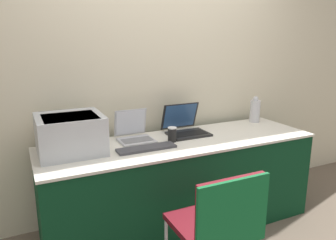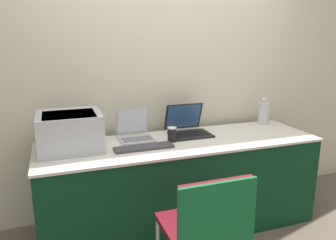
{
  "view_description": "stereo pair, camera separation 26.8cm",
  "coord_description": "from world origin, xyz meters",
  "px_view_note": "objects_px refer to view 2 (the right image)",
  "views": [
    {
      "loc": [
        -1.22,
        -1.97,
        1.61
      ],
      "look_at": [
        -0.1,
        0.38,
        0.96
      ],
      "focal_mm": 35.0,
      "sensor_mm": 36.0,
      "label": 1
    },
    {
      "loc": [
        -0.98,
        -2.07,
        1.61
      ],
      "look_at": [
        -0.1,
        0.38,
        0.96
      ],
      "focal_mm": 35.0,
      "sensor_mm": 36.0,
      "label": 2
    }
  ],
  "objects_px": {
    "printer": "(70,130)",
    "coffee_cup": "(172,135)",
    "external_keyboard": "(144,147)",
    "laptop_left": "(135,133)",
    "metal_pitcher": "(264,112)",
    "chair": "(207,222)",
    "laptop_right": "(188,128)"
  },
  "relations": [
    {
      "from": "printer",
      "to": "coffee_cup",
      "type": "bearing_deg",
      "value": -5.82
    },
    {
      "from": "printer",
      "to": "external_keyboard",
      "type": "distance_m",
      "value": 0.58
    },
    {
      "from": "laptop_left",
      "to": "external_keyboard",
      "type": "relative_size",
      "value": 0.63
    },
    {
      "from": "laptop_left",
      "to": "metal_pitcher",
      "type": "xyz_separation_m",
      "value": [
        1.32,
        0.06,
        0.07
      ]
    },
    {
      "from": "metal_pitcher",
      "to": "chair",
      "type": "xyz_separation_m",
      "value": [
        -1.13,
        -1.06,
        -0.38
      ]
    },
    {
      "from": "external_keyboard",
      "to": "chair",
      "type": "xyz_separation_m",
      "value": [
        0.19,
        -0.73,
        -0.27
      ]
    },
    {
      "from": "metal_pitcher",
      "to": "chair",
      "type": "height_order",
      "value": "metal_pitcher"
    },
    {
      "from": "laptop_right",
      "to": "coffee_cup",
      "type": "relative_size",
      "value": 2.88
    },
    {
      "from": "printer",
      "to": "external_keyboard",
      "type": "height_order",
      "value": "printer"
    },
    {
      "from": "printer",
      "to": "coffee_cup",
      "type": "relative_size",
      "value": 3.88
    },
    {
      "from": "printer",
      "to": "coffee_cup",
      "type": "xyz_separation_m",
      "value": [
        0.8,
        -0.08,
        -0.09
      ]
    },
    {
      "from": "external_keyboard",
      "to": "printer",
      "type": "bearing_deg",
      "value": 161.78
    },
    {
      "from": "laptop_left",
      "to": "chair",
      "type": "xyz_separation_m",
      "value": [
        0.2,
        -1.0,
        -0.31
      ]
    },
    {
      "from": "metal_pitcher",
      "to": "external_keyboard",
      "type": "bearing_deg",
      "value": -165.99
    },
    {
      "from": "external_keyboard",
      "to": "laptop_left",
      "type": "bearing_deg",
      "value": 90.67
    },
    {
      "from": "printer",
      "to": "chair",
      "type": "bearing_deg",
      "value": -51.38
    },
    {
      "from": "laptop_right",
      "to": "chair",
      "type": "xyz_separation_m",
      "value": [
        -0.29,
        -0.99,
        -0.31
      ]
    },
    {
      "from": "printer",
      "to": "external_keyboard",
      "type": "relative_size",
      "value": 1.02
    },
    {
      "from": "coffee_cup",
      "to": "metal_pitcher",
      "type": "distance_m",
      "value": 1.08
    },
    {
      "from": "coffee_cup",
      "to": "chair",
      "type": "height_order",
      "value": "coffee_cup"
    },
    {
      "from": "coffee_cup",
      "to": "laptop_right",
      "type": "bearing_deg",
      "value": 37.89
    },
    {
      "from": "coffee_cup",
      "to": "chair",
      "type": "relative_size",
      "value": 0.14
    },
    {
      "from": "printer",
      "to": "chair",
      "type": "height_order",
      "value": "printer"
    },
    {
      "from": "external_keyboard",
      "to": "chair",
      "type": "bearing_deg",
      "value": -75.29
    },
    {
      "from": "laptop_left",
      "to": "chair",
      "type": "bearing_deg",
      "value": -78.93
    },
    {
      "from": "laptop_right",
      "to": "external_keyboard",
      "type": "relative_size",
      "value": 0.76
    },
    {
      "from": "chair",
      "to": "laptop_right",
      "type": "bearing_deg",
      "value": 73.87
    },
    {
      "from": "laptop_left",
      "to": "metal_pitcher",
      "type": "distance_m",
      "value": 1.33
    },
    {
      "from": "coffee_cup",
      "to": "metal_pitcher",
      "type": "relative_size",
      "value": 0.46
    },
    {
      "from": "chair",
      "to": "printer",
      "type": "bearing_deg",
      "value": 128.62
    },
    {
      "from": "laptop_left",
      "to": "coffee_cup",
      "type": "xyz_separation_m",
      "value": [
        0.27,
        -0.17,
        0.01
      ]
    },
    {
      "from": "coffee_cup",
      "to": "external_keyboard",
      "type": "bearing_deg",
      "value": -160.51
    }
  ]
}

